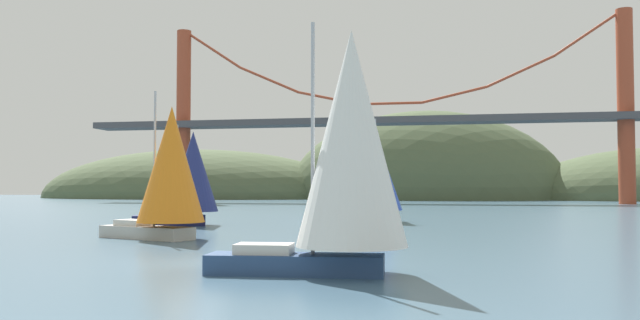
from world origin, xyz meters
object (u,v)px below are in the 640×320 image
at_px(sailboat_blue_spinnaker, 373,171).
at_px(sailboat_navy_sail, 191,175).
at_px(sailboat_orange_sail, 169,170).
at_px(sailboat_white_mainsail, 347,145).
at_px(channel_buoy, 163,213).

distance_m(sailboat_blue_spinnaker, sailboat_navy_sail, 16.04).
xyz_separation_m(sailboat_blue_spinnaker, sailboat_navy_sail, (-13.61, -8.47, -0.45)).
height_order(sailboat_orange_sail, sailboat_white_mainsail, sailboat_white_mainsail).
relative_size(sailboat_orange_sail, sailboat_navy_sail, 1.10).
relative_size(sailboat_orange_sail, channel_buoy, 3.34).
xyz_separation_m(sailboat_orange_sail, channel_buoy, (-12.60, 26.39, -3.73)).
relative_size(sailboat_navy_sail, sailboat_white_mainsail, 0.89).
bearing_deg(sailboat_blue_spinnaker, channel_buoy, 167.60).
relative_size(sailboat_blue_spinnaker, sailboat_navy_sail, 1.16).
bearing_deg(sailboat_navy_sail, sailboat_orange_sail, -72.84).
height_order(sailboat_orange_sail, sailboat_navy_sail, sailboat_orange_sail).
relative_size(sailboat_blue_spinnaker, sailboat_orange_sail, 1.05).
height_order(sailboat_blue_spinnaker, sailboat_navy_sail, sailboat_blue_spinnaker).
bearing_deg(sailboat_blue_spinnaker, sailboat_orange_sail, -114.02).
xyz_separation_m(sailboat_blue_spinnaker, channel_buoy, (-22.18, 4.88, -4.12)).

